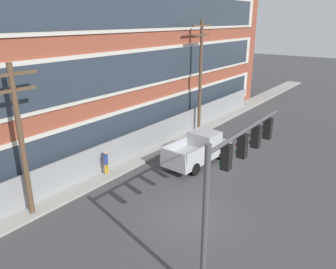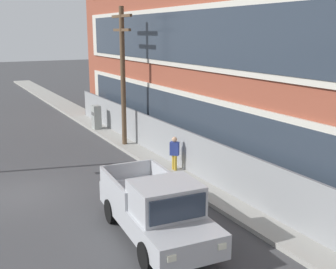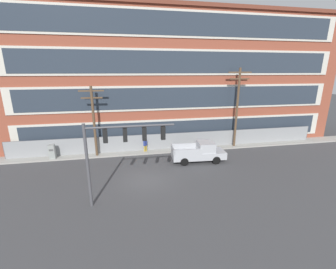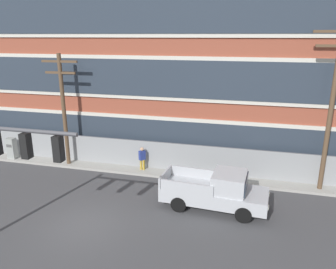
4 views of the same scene
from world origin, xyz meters
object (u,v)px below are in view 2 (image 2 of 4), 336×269
object	(u,v)px
pickup_truck_silver	(157,210)
utility_pole_near_corner	(123,71)
electrical_cabinet	(96,118)
pedestrian_near_cabinet	(174,152)

from	to	relation	value
pickup_truck_silver	utility_pole_near_corner	xyz separation A→B (m)	(-10.43, 3.27, 3.24)
electrical_cabinet	pedestrian_near_cabinet	world-z (taller)	pedestrian_near_cabinet
utility_pole_near_corner	pickup_truck_silver	bearing A→B (deg)	-17.39
pickup_truck_silver	pedestrian_near_cabinet	distance (m)	6.26
pickup_truck_silver	pedestrian_near_cabinet	size ratio (longest dim) A/B	3.27
electrical_cabinet	pedestrian_near_cabinet	distance (m)	9.64
electrical_cabinet	pedestrian_near_cabinet	xyz separation A→B (m)	(9.63, 0.34, 0.15)
pickup_truck_silver	electrical_cabinet	bearing A→B (deg)	167.93
pickup_truck_silver	pedestrian_near_cabinet	xyz separation A→B (m)	(-5.19, 3.50, 0.02)
utility_pole_near_corner	pedestrian_near_cabinet	world-z (taller)	utility_pole_near_corner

